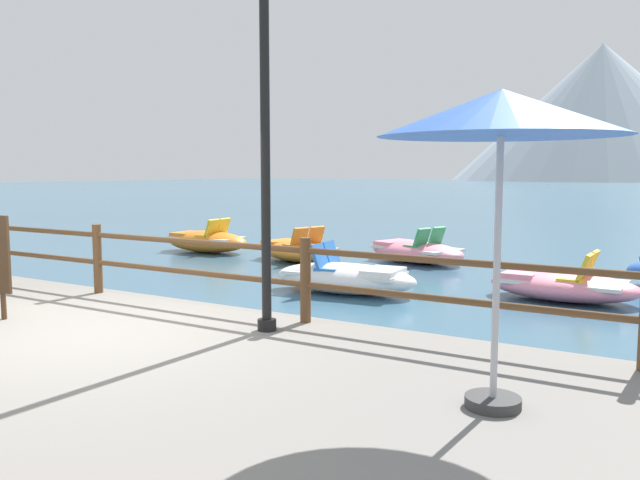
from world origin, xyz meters
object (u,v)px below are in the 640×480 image
at_px(beach_umbrella, 501,118).
at_px(pedal_boat_1, 416,251).
at_px(pedal_boat_6, 346,277).
at_px(pedal_boat_4, 298,250).
at_px(pedal_boat_5, 206,241).
at_px(pedal_boat_0, 563,285).
at_px(lamp_post, 265,98).

height_order(beach_umbrella, pedal_boat_1, beach_umbrella).
bearing_deg(pedal_boat_6, pedal_boat_4, 134.84).
bearing_deg(pedal_boat_4, pedal_boat_6, -45.16).
xyz_separation_m(pedal_boat_1, pedal_boat_5, (-5.33, -1.07, 0.04)).
xyz_separation_m(beach_umbrella, pedal_boat_4, (-6.83, 7.94, -2.19)).
xyz_separation_m(pedal_boat_0, pedal_boat_6, (-3.30, -1.27, 0.03)).
height_order(pedal_boat_0, pedal_boat_6, pedal_boat_6).
distance_m(pedal_boat_1, pedal_boat_6, 4.13).
height_order(pedal_boat_5, pedal_boat_6, pedal_boat_5).
xyz_separation_m(lamp_post, pedal_boat_6, (-1.30, 4.11, -2.55)).
xyz_separation_m(pedal_boat_4, pedal_boat_5, (-2.91, 0.19, 0.04)).
bearing_deg(pedal_boat_6, lamp_post, -72.41).
height_order(pedal_boat_0, pedal_boat_5, pedal_boat_5).
relative_size(pedal_boat_0, pedal_boat_5, 1.00).
xyz_separation_m(lamp_post, pedal_boat_1, (-1.72, 8.21, -2.56)).
bearing_deg(pedal_boat_4, pedal_boat_1, 27.53).
bearing_deg(pedal_boat_0, pedal_boat_6, -158.97).
xyz_separation_m(beach_umbrella, pedal_boat_6, (-4.00, 5.10, -2.17)).
height_order(pedal_boat_4, pedal_boat_5, pedal_boat_5).
distance_m(beach_umbrella, pedal_boat_5, 12.87).
bearing_deg(pedal_boat_4, pedal_boat_5, 176.26).
height_order(lamp_post, beach_umbrella, lamp_post).
relative_size(pedal_boat_4, pedal_boat_5, 1.08).
height_order(beach_umbrella, pedal_boat_0, beach_umbrella).
height_order(pedal_boat_0, pedal_boat_1, pedal_boat_1).
bearing_deg(pedal_boat_6, pedal_boat_0, 21.03).
distance_m(pedal_boat_0, pedal_boat_5, 9.22).
bearing_deg(lamp_post, pedal_boat_1, 101.80).
xyz_separation_m(beach_umbrella, pedal_boat_5, (-9.74, 8.13, -2.15)).
relative_size(lamp_post, pedal_boat_6, 1.53).
relative_size(pedal_boat_0, pedal_boat_4, 0.92).
bearing_deg(pedal_boat_1, pedal_boat_6, -84.25).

